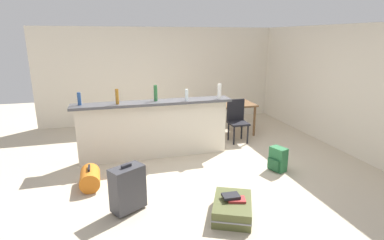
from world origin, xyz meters
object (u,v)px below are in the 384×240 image
bottle_green (156,93)px  book_stack (233,198)px  bottle_blue (79,99)px  backpack_green (278,160)px  bottle_clear (187,95)px  dining_table (230,107)px  suitcase_flat_olive (232,208)px  dining_chair_near_partition (237,118)px  duffel_bag_orange (90,178)px  bottle_white (219,91)px  bottle_amber (117,97)px  suitcase_upright_charcoal (128,188)px

bottle_green → book_stack: size_ratio=0.97×
bottle_blue → backpack_green: bottle_blue is taller
bottle_blue → bottle_clear: size_ratio=1.03×
bottle_green → dining_table: (1.90, 0.98, -0.60)m
suitcase_flat_olive → backpack_green: bearing=39.6°
dining_chair_near_partition → book_stack: bearing=-114.4°
bottle_blue → bottle_green: bearing=-0.2°
dining_table → dining_chair_near_partition: dining_chair_near_partition is taller
bottle_green → bottle_blue: bearing=179.8°
bottle_blue → book_stack: bearing=-49.3°
suitcase_flat_olive → duffel_bag_orange: duffel_bag_orange is taller
bottle_green → duffel_bag_orange: (-1.21, -0.98, -1.10)m
bottle_green → suitcase_flat_olive: 2.63m
bottle_green → bottle_white: bearing=-6.1°
bottle_amber → suitcase_upright_charcoal: 1.94m
suitcase_flat_olive → duffel_bag_orange: 2.25m
suitcase_upright_charcoal → book_stack: 1.40m
bottle_amber → bottle_green: 0.71m
bottle_green → dining_chair_near_partition: 2.03m
bottle_green → dining_table: size_ratio=0.27×
bottle_blue → duffel_bag_orange: (0.13, -0.99, -1.06)m
backpack_green → bottle_amber: bearing=156.7°
duffel_bag_orange → dining_chair_near_partition: bearing=24.6°
bottle_green → bottle_clear: 0.58m
bottle_amber → bottle_white: size_ratio=0.95×
bottle_amber → book_stack: bearing=-58.8°
suitcase_upright_charcoal → backpack_green: bearing=12.8°
dining_table → bottle_green: bearing=-152.8°
backpack_green → bottle_green: bearing=147.5°
bottle_green → duffel_bag_orange: 1.91m
bottle_green → bottle_white: 1.22m
bottle_white → dining_chair_near_partition: bottle_white is taller
bottle_white → suitcase_flat_olive: size_ratio=0.32×
dining_chair_near_partition → suitcase_upright_charcoal: 3.38m
bottle_clear → suitcase_flat_olive: 2.42m
bottle_green → suitcase_flat_olive: (0.61, -2.29, -1.14)m
bottle_clear → suitcase_flat_olive: (0.05, -2.16, -1.10)m
bottle_blue → bottle_white: bottle_white is taller
bottle_green → suitcase_flat_olive: bottle_green is taller
suitcase_upright_charcoal → backpack_green: (2.59, 0.59, -0.13)m
bottle_clear → bottle_white: bearing=0.6°
bottle_clear → suitcase_flat_olive: size_ratio=0.25×
bottle_white → suitcase_flat_olive: (-0.60, -2.16, -1.14)m
bottle_amber → backpack_green: bottle_amber is taller
dining_table → suitcase_flat_olive: 3.56m
duffel_bag_orange → book_stack: size_ratio=1.60×
dining_chair_near_partition → duffel_bag_orange: size_ratio=1.91×
dining_chair_near_partition → duffel_bag_orange: bearing=-155.4°
bottle_clear → book_stack: bottle_clear is taller
dining_chair_near_partition → bottle_blue: bearing=-172.6°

